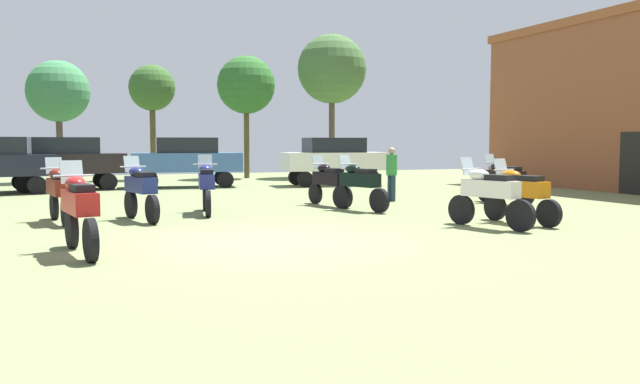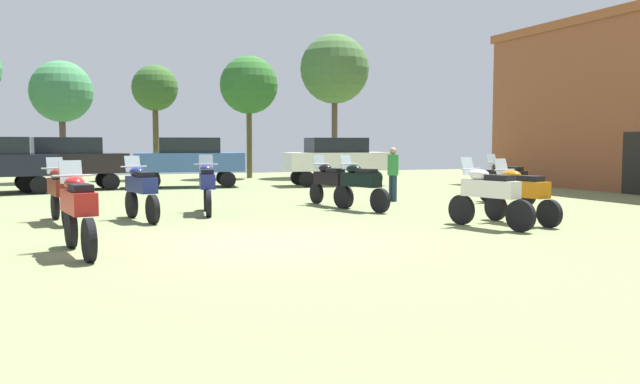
{
  "view_description": "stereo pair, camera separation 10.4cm",
  "coord_description": "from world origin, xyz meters",
  "px_view_note": "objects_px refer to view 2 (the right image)",
  "views": [
    {
      "loc": [
        -3.5,
        -11.22,
        1.84
      ],
      "look_at": [
        1.9,
        2.12,
        0.73
      ],
      "focal_mm": 36.46,
      "sensor_mm": 36.0,
      "label": 1
    },
    {
      "loc": [
        -3.4,
        -11.26,
        1.84
      ],
      "look_at": [
        1.9,
        2.12,
        0.73
      ],
      "focal_mm": 36.46,
      "sensor_mm": 36.0,
      "label": 2
    }
  ],
  "objects_px": {
    "tree_3": "(249,86)",
    "tree_4": "(61,92)",
    "motorcycle_1": "(78,209)",
    "tree_7": "(335,70)",
    "motorcycle_8": "(141,189)",
    "motorcycle_2": "(360,184)",
    "motorcycle_3": "(207,185)",
    "motorcycle_9": "(60,191)",
    "motorcycle_6": "(330,181)",
    "car_5": "(189,158)",
    "person_1": "(393,170)",
    "motorcycle_5": "(521,192)",
    "motorcycle_7": "(489,194)",
    "car_3": "(67,159)",
    "car_6": "(336,158)",
    "motorcycle_10": "(506,180)",
    "tree_2": "(155,89)"
  },
  "relations": [
    {
      "from": "motorcycle_9",
      "to": "tree_2",
      "type": "xyz_separation_m",
      "value": [
        4.34,
        16.79,
        3.66
      ]
    },
    {
      "from": "motorcycle_6",
      "to": "motorcycle_2",
      "type": "bearing_deg",
      "value": -92.46
    },
    {
      "from": "motorcycle_8",
      "to": "motorcycle_2",
      "type": "bearing_deg",
      "value": -10.61
    },
    {
      "from": "motorcycle_1",
      "to": "car_6",
      "type": "height_order",
      "value": "car_6"
    },
    {
      "from": "car_5",
      "to": "motorcycle_10",
      "type": "bearing_deg",
      "value": -138.04
    },
    {
      "from": "car_5",
      "to": "tree_4",
      "type": "distance_m",
      "value": 7.81
    },
    {
      "from": "motorcycle_6",
      "to": "car_3",
      "type": "relative_size",
      "value": 0.47
    },
    {
      "from": "tree_4",
      "to": "tree_7",
      "type": "distance_m",
      "value": 13.31
    },
    {
      "from": "motorcycle_3",
      "to": "tree_3",
      "type": "distance_m",
      "value": 16.98
    },
    {
      "from": "motorcycle_9",
      "to": "tree_3",
      "type": "height_order",
      "value": "tree_3"
    },
    {
      "from": "motorcycle_1",
      "to": "car_3",
      "type": "relative_size",
      "value": 0.49
    },
    {
      "from": "motorcycle_5",
      "to": "tree_7",
      "type": "distance_m",
      "value": 20.57
    },
    {
      "from": "car_5",
      "to": "person_1",
      "type": "xyz_separation_m",
      "value": [
        4.66,
        -8.7,
        -0.2
      ]
    },
    {
      "from": "motorcycle_3",
      "to": "motorcycle_10",
      "type": "height_order",
      "value": "motorcycle_3"
    },
    {
      "from": "motorcycle_1",
      "to": "tree_4",
      "type": "xyz_separation_m",
      "value": [
        -0.19,
        20.71,
        3.34
      ]
    },
    {
      "from": "car_3",
      "to": "car_6",
      "type": "xyz_separation_m",
      "value": [
        10.55,
        -1.22,
        0.0
      ]
    },
    {
      "from": "tree_7",
      "to": "motorcycle_9",
      "type": "bearing_deg",
      "value": -130.46
    },
    {
      "from": "motorcycle_5",
      "to": "car_5",
      "type": "relative_size",
      "value": 0.48
    },
    {
      "from": "car_6",
      "to": "tree_3",
      "type": "bearing_deg",
      "value": 20.14
    },
    {
      "from": "tree_4",
      "to": "motorcycle_3",
      "type": "bearing_deg",
      "value": -77.71
    },
    {
      "from": "motorcycle_5",
      "to": "motorcycle_7",
      "type": "height_order",
      "value": "motorcycle_7"
    },
    {
      "from": "motorcycle_6",
      "to": "motorcycle_7",
      "type": "distance_m",
      "value": 5.87
    },
    {
      "from": "motorcycle_2",
      "to": "person_1",
      "type": "xyz_separation_m",
      "value": [
        2.09,
        2.07,
        0.24
      ]
    },
    {
      "from": "car_6",
      "to": "motorcycle_9",
      "type": "bearing_deg",
      "value": 135.99
    },
    {
      "from": "car_3",
      "to": "tree_3",
      "type": "xyz_separation_m",
      "value": [
        8.68,
        5.62,
        3.49
      ]
    },
    {
      "from": "motorcycle_7",
      "to": "person_1",
      "type": "xyz_separation_m",
      "value": [
        1.05,
        6.27,
        0.23
      ]
    },
    {
      "from": "motorcycle_9",
      "to": "tree_4",
      "type": "bearing_deg",
      "value": 80.91
    },
    {
      "from": "tree_2",
      "to": "tree_3",
      "type": "distance_m",
      "value": 4.6
    },
    {
      "from": "motorcycle_5",
      "to": "motorcycle_6",
      "type": "relative_size",
      "value": 1.01
    },
    {
      "from": "motorcycle_1",
      "to": "motorcycle_3",
      "type": "bearing_deg",
      "value": 49.69
    },
    {
      "from": "motorcycle_8",
      "to": "tree_3",
      "type": "relative_size",
      "value": 0.35
    },
    {
      "from": "car_3",
      "to": "person_1",
      "type": "distance_m",
      "value": 12.71
    },
    {
      "from": "car_5",
      "to": "tree_3",
      "type": "bearing_deg",
      "value": -28.71
    },
    {
      "from": "motorcycle_3",
      "to": "tree_4",
      "type": "bearing_deg",
      "value": 112.01
    },
    {
      "from": "motorcycle_3",
      "to": "motorcycle_5",
      "type": "relative_size",
      "value": 1.06
    },
    {
      "from": "car_3",
      "to": "motorcycle_8",
      "type": "bearing_deg",
      "value": -178.88
    },
    {
      "from": "motorcycle_7",
      "to": "tree_4",
      "type": "relative_size",
      "value": 0.39
    },
    {
      "from": "motorcycle_1",
      "to": "tree_7",
      "type": "relative_size",
      "value": 0.3
    },
    {
      "from": "motorcycle_5",
      "to": "tree_3",
      "type": "xyz_separation_m",
      "value": [
        -0.63,
        20.25,
        3.95
      ]
    },
    {
      "from": "motorcycle_7",
      "to": "motorcycle_5",
      "type": "bearing_deg",
      "value": 0.97
    },
    {
      "from": "motorcycle_9",
      "to": "person_1",
      "type": "bearing_deg",
      "value": 2.82
    },
    {
      "from": "motorcycle_1",
      "to": "person_1",
      "type": "distance_m",
      "value": 11.28
    },
    {
      "from": "motorcycle_3",
      "to": "motorcycle_9",
      "type": "height_order",
      "value": "motorcycle_3"
    },
    {
      "from": "car_5",
      "to": "tree_2",
      "type": "distance_m",
      "value": 6.96
    },
    {
      "from": "tree_2",
      "to": "tree_7",
      "type": "height_order",
      "value": "tree_7"
    },
    {
      "from": "tree_3",
      "to": "tree_4",
      "type": "xyz_separation_m",
      "value": [
        -8.8,
        -0.12,
        -0.58
      ]
    },
    {
      "from": "motorcycle_5",
      "to": "motorcycle_8",
      "type": "relative_size",
      "value": 1.0
    },
    {
      "from": "tree_3",
      "to": "motorcycle_5",
      "type": "bearing_deg",
      "value": -88.21
    },
    {
      "from": "motorcycle_7",
      "to": "car_6",
      "type": "bearing_deg",
      "value": 64.5
    },
    {
      "from": "motorcycle_7",
      "to": "motorcycle_1",
      "type": "bearing_deg",
      "value": 165.8
    }
  ]
}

